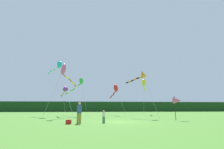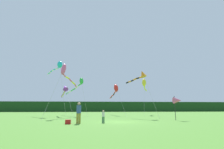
% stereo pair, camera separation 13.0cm
% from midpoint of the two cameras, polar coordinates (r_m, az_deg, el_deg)
% --- Properties ---
extents(ground_plane, '(120.00, 120.00, 0.00)m').
position_cam_midpoint_polar(ground_plane, '(17.08, 1.84, -15.50)').
color(ground_plane, '#4C842D').
extents(distant_treeline, '(108.00, 3.60, 3.43)m').
position_cam_midpoint_polar(distant_treeline, '(61.93, -3.69, -10.64)').
color(distant_treeline, '#193D19').
rests_on(distant_treeline, ground).
extents(person_adult, '(0.40, 0.40, 1.81)m').
position_cam_midpoint_polar(person_adult, '(15.46, -11.09, -12.02)').
color(person_adult, olive).
rests_on(person_adult, ground).
extents(person_child, '(0.25, 0.25, 1.13)m').
position_cam_midpoint_polar(person_child, '(16.05, -3.01, -13.52)').
color(person_child, '#3F724C').
rests_on(person_child, ground).
extents(cooler_box, '(0.44, 0.34, 0.36)m').
position_cam_midpoint_polar(cooler_box, '(15.28, -14.49, -15.02)').
color(cooler_box, red).
rests_on(cooler_box, ground).
extents(banner_flag_pole, '(0.90, 0.70, 2.61)m').
position_cam_midpoint_polar(banner_flag_pole, '(20.51, 20.79, -8.11)').
color(banner_flag_pole, black).
rests_on(banner_flag_pole, ground).
extents(kite_red, '(1.88, 9.70, 5.87)m').
position_cam_midpoint_polar(kite_red, '(32.45, 0.95, -4.94)').
color(kite_red, '#B2B2B2').
rests_on(kite_red, ground).
extents(kite_cyan, '(4.58, 4.24, 9.63)m').
position_cam_midpoint_polar(kite_cyan, '(32.19, -17.45, 2.93)').
color(kite_cyan, '#B2B2B2').
rests_on(kite_cyan, ground).
extents(kite_rainbow, '(2.76, 8.71, 7.68)m').
position_cam_midpoint_polar(kite_rainbow, '(25.56, -15.55, 0.94)').
color(kite_rainbow, '#B2B2B2').
rests_on(kite_rainbow, ground).
extents(kite_orange, '(3.57, 3.96, 6.60)m').
position_cam_midpoint_polar(kite_orange, '(24.47, 9.52, -0.13)').
color(kite_orange, '#B2B2B2').
rests_on(kite_orange, ground).
extents(kite_green, '(4.76, 7.55, 6.44)m').
position_cam_midpoint_polar(kite_green, '(30.55, -11.35, -3.18)').
color(kite_green, '#B2B2B2').
rests_on(kite_green, ground).
extents(kite_purple, '(3.41, 8.44, 5.24)m').
position_cam_midpoint_polar(kite_purple, '(28.96, -15.61, -4.53)').
color(kite_purple, '#B2B2B2').
rests_on(kite_purple, ground).
extents(kite_yellow, '(2.78, 7.13, 7.15)m').
position_cam_midpoint_polar(kite_yellow, '(34.70, 10.44, -2.92)').
color(kite_yellow, '#B2B2B2').
rests_on(kite_yellow, ground).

